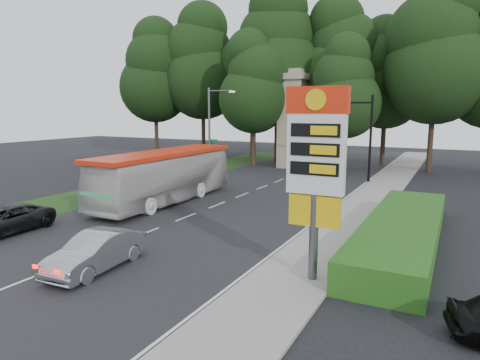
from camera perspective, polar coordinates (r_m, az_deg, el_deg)
The scene contains 21 objects.
ground at distance 19.13m, azimuth -20.18°, elevation -9.74°, with size 120.00×120.00×0.00m, color black.
road_surface at distance 28.27m, azimuth -2.06°, elevation -2.97°, with size 14.00×80.00×0.02m, color black.
sidewalk_right at distance 25.32m, azimuth 15.03°, elevation -4.66°, with size 3.00×80.00×0.12m, color gray.
grass_verge_left at distance 38.36m, azimuth -10.08°, elevation 0.20°, with size 5.00×50.00×0.02m, color #193814.
hedge at distance 20.91m, azimuth 20.81°, elevation -6.42°, with size 3.00×14.00×1.20m, color #215516.
gas_station_pylon at distance 14.81m, azimuth 10.09°, elevation 2.91°, with size 2.10×0.45×6.85m.
traffic_signal_mast at distance 36.94m, azimuth 15.06°, elevation 6.94°, with size 6.10×0.35×7.20m.
streetlight_signs at distance 39.81m, azimuth -3.84°, elevation 7.07°, with size 2.75×0.98×8.00m.
monument at distance 44.85m, azimuth 7.04°, elevation 8.14°, with size 3.00×3.00×10.05m.
tree_far_west at distance 57.57m, azimuth -11.32°, elevation 13.87°, with size 8.96×8.96×17.60m.
tree_west_mid at distance 55.84m, azimuth -5.03°, elevation 15.19°, with size 9.80×9.80×19.25m.
tree_west_near at distance 54.56m, azimuth 1.65°, elevation 13.59°, with size 8.40×8.40×16.50m.
tree_center_left at distance 49.09m, azimuth 5.05°, elevation 16.38°, with size 10.08×10.08×19.80m.
tree_center_right at distance 48.96m, azimuth 12.70°, elevation 15.02°, with size 9.24×9.24×18.15m.
tree_east_near at distance 49.77m, azimuth 18.97°, elevation 13.11°, with size 8.12×8.12×15.95m.
tree_east_mid at distance 45.45m, azimuth 24.78°, elevation 15.27°, with size 9.52×9.52×18.70m.
tree_monument_left at distance 45.55m, azimuth 1.84°, elevation 12.72°, with size 7.28×7.28×14.30m.
tree_monument_right at distance 42.80m, azimuth 13.95°, elevation 11.76°, with size 6.72×6.72×13.20m.
transit_bus at distance 28.40m, azimuth -10.01°, elevation 0.39°, with size 2.83×12.11×3.37m, color silver.
sedan_silver at distance 17.40m, azimuth -18.64°, elevation -9.06°, with size 1.53×4.39×1.45m, color #9FA1A7.
suv_charcoal at distance 24.15m, azimuth -28.99°, elevation -4.72°, with size 2.25×4.88×1.36m, color black.
Camera 1 is at (13.52, -12.07, 6.11)m, focal length 32.00 mm.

